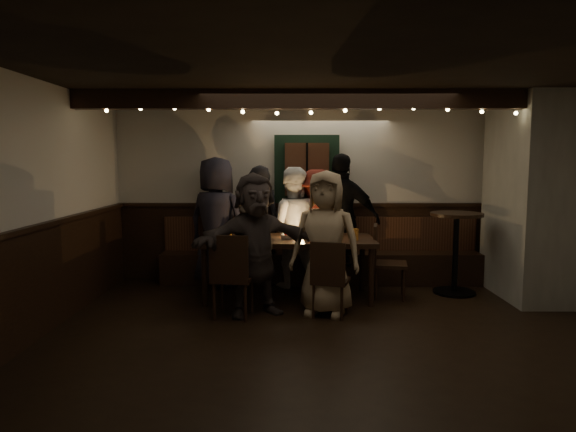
{
  "coord_description": "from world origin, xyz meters",
  "views": [
    {
      "loc": [
        -0.45,
        -5.12,
        1.78
      ],
      "look_at": [
        -0.47,
        1.6,
        1.05
      ],
      "focal_mm": 32.0,
      "sensor_mm": 36.0,
      "label": 1
    }
  ],
  "objects_px": {
    "dining_table": "(288,243)",
    "chair_near_right": "(329,275)",
    "chair_near_left": "(231,272)",
    "chair_end": "(383,257)",
    "high_top": "(456,243)",
    "person_e": "(342,220)",
    "person_a": "(217,222)",
    "person_f": "(255,244)",
    "person_b": "(259,225)",
    "person_d": "(316,227)",
    "person_c": "(292,227)",
    "person_g": "(326,243)"
  },
  "relations": [
    {
      "from": "person_e",
      "to": "person_g",
      "type": "xyz_separation_m",
      "value": [
        -0.33,
        -1.44,
        -0.1
      ]
    },
    {
      "from": "chair_near_left",
      "to": "high_top",
      "type": "bearing_deg",
      "value": 21.69
    },
    {
      "from": "person_g",
      "to": "high_top",
      "type": "bearing_deg",
      "value": 43.14
    },
    {
      "from": "person_c",
      "to": "person_d",
      "type": "bearing_deg",
      "value": -161.64
    },
    {
      "from": "chair_near_right",
      "to": "person_f",
      "type": "distance_m",
      "value": 0.91
    },
    {
      "from": "person_d",
      "to": "dining_table",
      "type": "bearing_deg",
      "value": 53.69
    },
    {
      "from": "chair_near_right",
      "to": "high_top",
      "type": "relative_size",
      "value": 0.81
    },
    {
      "from": "chair_near_left",
      "to": "person_b",
      "type": "xyz_separation_m",
      "value": [
        0.21,
        1.65,
        0.31
      ]
    },
    {
      "from": "chair_near_left",
      "to": "person_c",
      "type": "bearing_deg",
      "value": 65.97
    },
    {
      "from": "chair_end",
      "to": "high_top",
      "type": "distance_m",
      "value": 1.03
    },
    {
      "from": "person_a",
      "to": "high_top",
      "type": "bearing_deg",
      "value": -165.41
    },
    {
      "from": "chair_near_left",
      "to": "person_c",
      "type": "height_order",
      "value": "person_c"
    },
    {
      "from": "chair_near_right",
      "to": "person_g",
      "type": "bearing_deg",
      "value": 103.96
    },
    {
      "from": "dining_table",
      "to": "person_b",
      "type": "bearing_deg",
      "value": 119.06
    },
    {
      "from": "chair_near_right",
      "to": "person_c",
      "type": "bearing_deg",
      "value": 105.98
    },
    {
      "from": "person_f",
      "to": "person_b",
      "type": "bearing_deg",
      "value": 69.63
    },
    {
      "from": "high_top",
      "to": "person_c",
      "type": "relative_size",
      "value": 0.65
    },
    {
      "from": "chair_end",
      "to": "person_f",
      "type": "xyz_separation_m",
      "value": [
        -1.61,
        -0.76,
        0.29
      ]
    },
    {
      "from": "dining_table",
      "to": "chair_end",
      "type": "bearing_deg",
      "value": 2.19
    },
    {
      "from": "person_a",
      "to": "person_g",
      "type": "height_order",
      "value": "person_a"
    },
    {
      "from": "person_b",
      "to": "person_e",
      "type": "relative_size",
      "value": 0.91
    },
    {
      "from": "dining_table",
      "to": "high_top",
      "type": "distance_m",
      "value": 2.25
    },
    {
      "from": "chair_near_left",
      "to": "chair_end",
      "type": "distance_m",
      "value": 2.09
    },
    {
      "from": "dining_table",
      "to": "person_d",
      "type": "relative_size",
      "value": 1.33
    },
    {
      "from": "person_a",
      "to": "person_b",
      "type": "xyz_separation_m",
      "value": [
        0.59,
        0.06,
        -0.06
      ]
    },
    {
      "from": "dining_table",
      "to": "person_g",
      "type": "xyz_separation_m",
      "value": [
        0.44,
        -0.69,
        0.12
      ]
    },
    {
      "from": "high_top",
      "to": "person_e",
      "type": "relative_size",
      "value": 0.58
    },
    {
      "from": "chair_near_right",
      "to": "person_c",
      "type": "xyz_separation_m",
      "value": [
        -0.42,
        1.46,
        0.35
      ]
    },
    {
      "from": "high_top",
      "to": "person_b",
      "type": "height_order",
      "value": "person_b"
    },
    {
      "from": "person_f",
      "to": "chair_near_right",
      "type": "bearing_deg",
      "value": -30.02
    },
    {
      "from": "person_d",
      "to": "chair_near_left",
      "type": "bearing_deg",
      "value": 50.14
    },
    {
      "from": "dining_table",
      "to": "chair_near_left",
      "type": "height_order",
      "value": "chair_near_left"
    },
    {
      "from": "chair_near_left",
      "to": "person_e",
      "type": "xyz_separation_m",
      "value": [
        1.4,
        1.65,
        0.39
      ]
    },
    {
      "from": "person_d",
      "to": "person_e",
      "type": "bearing_deg",
      "value": 173.57
    },
    {
      "from": "high_top",
      "to": "chair_end",
      "type": "bearing_deg",
      "value": -169.07
    },
    {
      "from": "high_top",
      "to": "person_e",
      "type": "bearing_deg",
      "value": 160.85
    },
    {
      "from": "chair_end",
      "to": "person_c",
      "type": "distance_m",
      "value": 1.36
    },
    {
      "from": "chair_near_left",
      "to": "chair_end",
      "type": "xyz_separation_m",
      "value": [
        1.87,
        0.95,
        -0.01
      ]
    },
    {
      "from": "chair_near_left",
      "to": "person_d",
      "type": "height_order",
      "value": "person_d"
    },
    {
      "from": "person_b",
      "to": "person_d",
      "type": "distance_m",
      "value": 0.82
    },
    {
      "from": "person_a",
      "to": "person_d",
      "type": "distance_m",
      "value": 1.42
    },
    {
      "from": "chair_near_left",
      "to": "person_e",
      "type": "bearing_deg",
      "value": 49.82
    },
    {
      "from": "chair_near_left",
      "to": "chair_near_right",
      "type": "bearing_deg",
      "value": 3.56
    },
    {
      "from": "high_top",
      "to": "person_e",
      "type": "xyz_separation_m",
      "value": [
        -1.47,
        0.51,
        0.25
      ]
    },
    {
      "from": "person_b",
      "to": "person_d",
      "type": "height_order",
      "value": "person_b"
    },
    {
      "from": "person_d",
      "to": "person_b",
      "type": "bearing_deg",
      "value": -7.87
    },
    {
      "from": "dining_table",
      "to": "chair_near_right",
      "type": "bearing_deg",
      "value": -60.39
    },
    {
      "from": "dining_table",
      "to": "person_f",
      "type": "distance_m",
      "value": 0.81
    },
    {
      "from": "person_a",
      "to": "person_f",
      "type": "bearing_deg",
      "value": 136.91
    },
    {
      "from": "chair_end",
      "to": "person_a",
      "type": "xyz_separation_m",
      "value": [
        -2.25,
        0.64,
        0.38
      ]
    }
  ]
}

